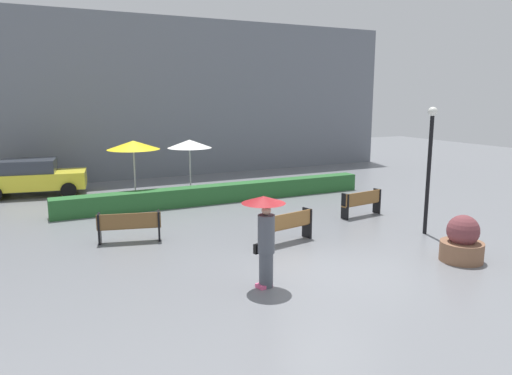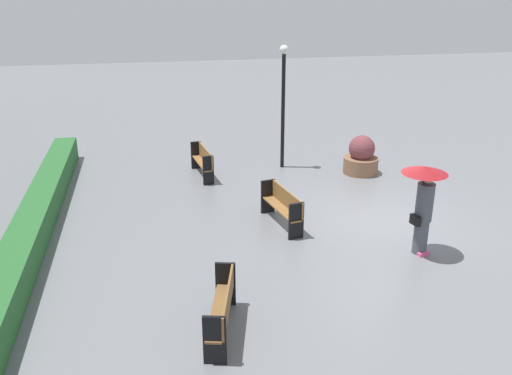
{
  "view_description": "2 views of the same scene",
  "coord_description": "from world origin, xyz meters",
  "px_view_note": "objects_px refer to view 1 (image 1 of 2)",
  "views": [
    {
      "loc": [
        -6.54,
        -9.37,
        4.25
      ],
      "look_at": [
        -0.15,
        3.62,
        1.48
      ],
      "focal_mm": 33.81,
      "sensor_mm": 36.0,
      "label": 1
    },
    {
      "loc": [
        -11.76,
        5.53,
        5.79
      ],
      "look_at": [
        -0.61,
        3.28,
        1.4
      ],
      "focal_mm": 37.95,
      "sensor_mm": 36.0,
      "label": 2
    }
  ],
  "objects_px": {
    "bench_far_left": "(129,225)",
    "patio_umbrella_yellow": "(133,145)",
    "bench_far_right": "(362,202)",
    "lamp_post": "(430,157)",
    "pedestrian_with_umbrella": "(265,228)",
    "patio_umbrella_white": "(190,144)",
    "parked_car": "(33,177)",
    "planter_pot": "(462,242)",
    "bench_mid_center": "(287,225)"
  },
  "relations": [
    {
      "from": "bench_far_left",
      "to": "patio_umbrella_yellow",
      "type": "relative_size",
      "value": 0.74
    },
    {
      "from": "bench_far_right",
      "to": "lamp_post",
      "type": "relative_size",
      "value": 0.44
    },
    {
      "from": "pedestrian_with_umbrella",
      "to": "patio_umbrella_white",
      "type": "xyz_separation_m",
      "value": [
        1.79,
        10.53,
        0.87
      ]
    },
    {
      "from": "bench_far_right",
      "to": "patio_umbrella_white",
      "type": "relative_size",
      "value": 0.73
    },
    {
      "from": "patio_umbrella_white",
      "to": "lamp_post",
      "type": "bearing_deg",
      "value": -62.66
    },
    {
      "from": "patio_umbrella_yellow",
      "to": "parked_car",
      "type": "bearing_deg",
      "value": 138.09
    },
    {
      "from": "bench_far_left",
      "to": "planter_pot",
      "type": "distance_m",
      "value": 9.22
    },
    {
      "from": "lamp_post",
      "to": "parked_car",
      "type": "xyz_separation_m",
      "value": [
        -10.78,
        11.8,
        -1.59
      ]
    },
    {
      "from": "bench_far_left",
      "to": "patio_umbrella_white",
      "type": "bearing_deg",
      "value": 56.58
    },
    {
      "from": "planter_pot",
      "to": "patio_umbrella_yellow",
      "type": "relative_size",
      "value": 0.49
    },
    {
      "from": "bench_far_left",
      "to": "parked_car",
      "type": "xyz_separation_m",
      "value": [
        -2.3,
        8.63,
        0.3
      ]
    },
    {
      "from": "patio_umbrella_white",
      "to": "pedestrian_with_umbrella",
      "type": "bearing_deg",
      "value": -99.67
    },
    {
      "from": "bench_mid_center",
      "to": "patio_umbrella_yellow",
      "type": "xyz_separation_m",
      "value": [
        -2.76,
        7.45,
        1.78
      ]
    },
    {
      "from": "pedestrian_with_umbrella",
      "to": "planter_pot",
      "type": "distance_m",
      "value": 5.49
    },
    {
      "from": "bench_far_left",
      "to": "bench_far_right",
      "type": "relative_size",
      "value": 1.06
    },
    {
      "from": "bench_mid_center",
      "to": "patio_umbrella_yellow",
      "type": "relative_size",
      "value": 0.73
    },
    {
      "from": "bench_far_left",
      "to": "bench_far_right",
      "type": "bearing_deg",
      "value": -3.76
    },
    {
      "from": "bench_far_right",
      "to": "planter_pot",
      "type": "distance_m",
      "value": 4.99
    },
    {
      "from": "lamp_post",
      "to": "patio_umbrella_yellow",
      "type": "distance_m",
      "value": 11.1
    },
    {
      "from": "planter_pot",
      "to": "parked_car",
      "type": "bearing_deg",
      "value": 124.56
    },
    {
      "from": "lamp_post",
      "to": "patio_umbrella_white",
      "type": "xyz_separation_m",
      "value": [
        -4.64,
        8.98,
        -0.19
      ]
    },
    {
      "from": "patio_umbrella_yellow",
      "to": "patio_umbrella_white",
      "type": "relative_size",
      "value": 1.04
    },
    {
      "from": "lamp_post",
      "to": "patio_umbrella_yellow",
      "type": "bearing_deg",
      "value": 129.9
    },
    {
      "from": "lamp_post",
      "to": "parked_car",
      "type": "distance_m",
      "value": 16.06
    },
    {
      "from": "bench_mid_center",
      "to": "pedestrian_with_umbrella",
      "type": "xyz_separation_m",
      "value": [
        -2.07,
        -2.63,
        0.81
      ]
    },
    {
      "from": "bench_far_right",
      "to": "parked_car",
      "type": "distance_m",
      "value": 13.87
    },
    {
      "from": "patio_umbrella_white",
      "to": "bench_far_left",
      "type": "bearing_deg",
      "value": -123.42
    },
    {
      "from": "bench_far_left",
      "to": "patio_umbrella_yellow",
      "type": "xyz_separation_m",
      "value": [
        1.35,
        5.35,
        1.8
      ]
    },
    {
      "from": "patio_umbrella_yellow",
      "to": "patio_umbrella_white",
      "type": "bearing_deg",
      "value": 10.5
    },
    {
      "from": "bench_far_right",
      "to": "pedestrian_with_umbrella",
      "type": "relative_size",
      "value": 0.84
    },
    {
      "from": "bench_mid_center",
      "to": "pedestrian_with_umbrella",
      "type": "height_order",
      "value": "pedestrian_with_umbrella"
    },
    {
      "from": "bench_far_right",
      "to": "patio_umbrella_white",
      "type": "bearing_deg",
      "value": 123.93
    },
    {
      "from": "bench_far_right",
      "to": "patio_umbrella_yellow",
      "type": "bearing_deg",
      "value": 138.92
    },
    {
      "from": "planter_pot",
      "to": "parked_car",
      "type": "relative_size",
      "value": 0.28
    },
    {
      "from": "bench_mid_center",
      "to": "patio_umbrella_yellow",
      "type": "bearing_deg",
      "value": 110.35
    },
    {
      "from": "planter_pot",
      "to": "bench_far_right",
      "type": "bearing_deg",
      "value": 82.13
    },
    {
      "from": "bench_far_right",
      "to": "bench_mid_center",
      "type": "distance_m",
      "value": 4.28
    },
    {
      "from": "bench_mid_center",
      "to": "bench_far_left",
      "type": "bearing_deg",
      "value": 153.04
    },
    {
      "from": "bench_mid_center",
      "to": "parked_car",
      "type": "distance_m",
      "value": 12.5
    },
    {
      "from": "lamp_post",
      "to": "patio_umbrella_yellow",
      "type": "xyz_separation_m",
      "value": [
        -7.12,
        8.52,
        -0.09
      ]
    },
    {
      "from": "patio_umbrella_white",
      "to": "planter_pot",
      "type": "bearing_deg",
      "value": -72.39
    },
    {
      "from": "bench_mid_center",
      "to": "bench_far_right",
      "type": "bearing_deg",
      "value": 21.38
    },
    {
      "from": "pedestrian_with_umbrella",
      "to": "bench_far_right",
      "type": "bearing_deg",
      "value": 34.63
    },
    {
      "from": "patio_umbrella_yellow",
      "to": "bench_far_right",
      "type": "bearing_deg",
      "value": -41.08
    },
    {
      "from": "pedestrian_with_umbrella",
      "to": "bench_far_left",
      "type": "bearing_deg",
      "value": 113.39
    },
    {
      "from": "pedestrian_with_umbrella",
      "to": "parked_car",
      "type": "distance_m",
      "value": 14.05
    },
    {
      "from": "patio_umbrella_yellow",
      "to": "pedestrian_with_umbrella",
      "type": "bearing_deg",
      "value": -86.1
    },
    {
      "from": "patio_umbrella_white",
      "to": "parked_car",
      "type": "bearing_deg",
      "value": 155.32
    },
    {
      "from": "bench_far_right",
      "to": "planter_pot",
      "type": "relative_size",
      "value": 1.42
    },
    {
      "from": "lamp_post",
      "to": "planter_pot",
      "type": "bearing_deg",
      "value": -114.6
    }
  ]
}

